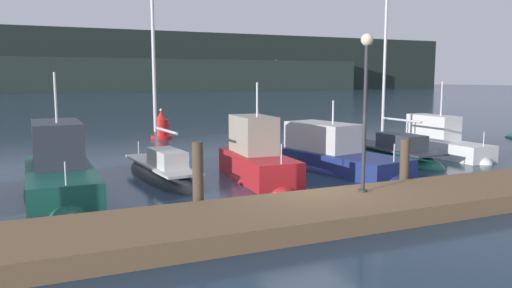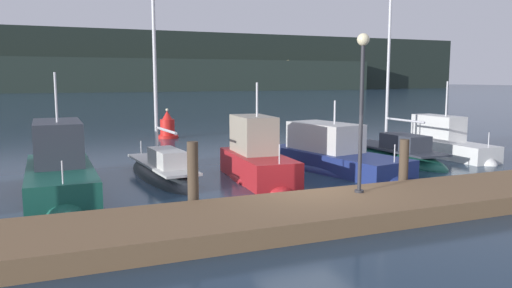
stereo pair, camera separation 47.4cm
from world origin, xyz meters
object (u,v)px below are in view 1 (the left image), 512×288
object	(u,v)px
motorboat_berth_2	(60,180)
motorboat_berth_5	(333,162)
motorboat_berth_7	(440,149)
dock_lamppost	(366,88)
sailboat_berth_3	(161,175)
channel_buoy	(161,128)
motorboat_berth_4	(257,167)
sailboat_berth_6	(390,157)

from	to	relation	value
motorboat_berth_2	motorboat_berth_5	bearing A→B (deg)	-0.89
motorboat_berth_7	dock_lamppost	xyz separation A→B (m)	(-8.63, -6.10, 2.92)
sailboat_berth_3	motorboat_berth_7	world-z (taller)	sailboat_berth_3
motorboat_berth_2	channel_buoy	distance (m)	13.66
motorboat_berth_2	motorboat_berth_4	xyz separation A→B (m)	(6.28, -0.77, 0.09)
motorboat_berth_4	dock_lamppost	size ratio (longest dim) A/B	1.16
sailboat_berth_6	motorboat_berth_2	bearing A→B (deg)	-176.96
sailboat_berth_3	sailboat_berth_6	bearing A→B (deg)	-0.15
sailboat_berth_6	motorboat_berth_5	bearing A→B (deg)	-166.07
motorboat_berth_2	motorboat_berth_7	distance (m)	15.93
motorboat_berth_7	channel_buoy	bearing A→B (deg)	130.51
motorboat_berth_5	channel_buoy	bearing A→B (deg)	106.43
channel_buoy	dock_lamppost	bearing A→B (deg)	-86.04
motorboat_berth_4	motorboat_berth_5	size ratio (longest dim) A/B	0.69
motorboat_berth_4	channel_buoy	xyz separation A→B (m)	(-0.21, 13.01, 0.17)
sailboat_berth_6	motorboat_berth_7	bearing A→B (deg)	0.20
sailboat_berth_3	motorboat_berth_5	size ratio (longest dim) A/B	1.05
motorboat_berth_7	dock_lamppost	world-z (taller)	dock_lamppost
dock_lamppost	motorboat_berth_7	bearing A→B (deg)	35.26
sailboat_berth_6	dock_lamppost	distance (m)	9.00
motorboat_berth_4	dock_lamppost	xyz separation A→B (m)	(1.01, -4.62, 2.77)
sailboat_berth_6	motorboat_berth_7	size ratio (longest dim) A/B	1.47
motorboat_berth_7	channel_buoy	distance (m)	15.17
motorboat_berth_5	dock_lamppost	distance (m)	6.48
sailboat_berth_3	motorboat_berth_4	distance (m)	3.34
channel_buoy	sailboat_berth_6	bearing A→B (deg)	-58.45
motorboat_berth_2	channel_buoy	size ratio (longest dim) A/B	3.83
motorboat_berth_5	motorboat_berth_4	bearing A→B (deg)	-169.77
motorboat_berth_4	sailboat_berth_6	bearing A→B (deg)	12.09
motorboat_berth_2	sailboat_berth_6	world-z (taller)	sailboat_berth_6
motorboat_berth_4	dock_lamppost	distance (m)	5.48
motorboat_berth_5	channel_buoy	world-z (taller)	motorboat_berth_5
sailboat_berth_3	motorboat_berth_4	size ratio (longest dim) A/B	1.52
motorboat_berth_2	dock_lamppost	xyz separation A→B (m)	(7.29, -5.39, 2.86)
motorboat_berth_5	channel_buoy	xyz separation A→B (m)	(-3.65, 12.39, 0.33)
motorboat_berth_2	motorboat_berth_7	bearing A→B (deg)	2.55
motorboat_berth_4	sailboat_berth_6	world-z (taller)	sailboat_berth_6
motorboat_berth_7	motorboat_berth_5	bearing A→B (deg)	-172.10
sailboat_berth_3	channel_buoy	world-z (taller)	sailboat_berth_3
motorboat_berth_2	sailboat_berth_6	distance (m)	13.17
sailboat_berth_3	motorboat_berth_5	world-z (taller)	sailboat_berth_3
sailboat_berth_3	motorboat_berth_4	bearing A→B (deg)	-26.77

